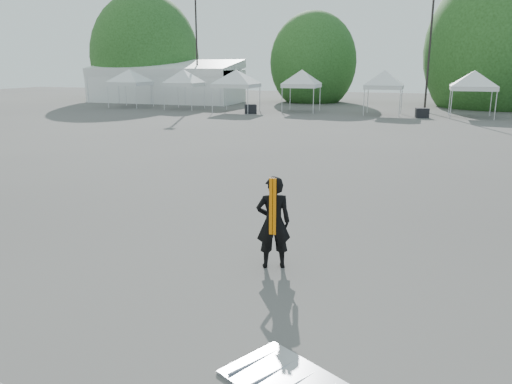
% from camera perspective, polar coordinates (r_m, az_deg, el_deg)
% --- Properties ---
extents(ground, '(120.00, 120.00, 0.00)m').
position_cam_1_polar(ground, '(11.91, 2.91, -3.92)').
color(ground, '#474442').
rests_on(ground, ground).
extents(marquee, '(15.00, 6.25, 4.23)m').
position_cam_1_polar(marquee, '(52.30, -10.27, 12.23)').
color(marquee, silver).
rests_on(marquee, ground).
extents(light_pole_west, '(0.60, 0.25, 10.30)m').
position_cam_1_polar(light_pole_west, '(49.61, -6.81, 16.64)').
color(light_pole_west, black).
rests_on(light_pole_west, ground).
extents(light_pole_east, '(0.60, 0.25, 9.80)m').
position_cam_1_polar(light_pole_east, '(42.93, 19.29, 15.99)').
color(light_pole_east, black).
rests_on(light_pole_east, ground).
extents(tree_far_w, '(4.80, 4.80, 7.30)m').
position_cam_1_polar(tree_far_w, '(56.86, -12.56, 14.86)').
color(tree_far_w, '#382314').
rests_on(tree_far_w, ground).
extents(tree_mid_w, '(4.16, 4.16, 6.33)m').
position_cam_1_polar(tree_mid_w, '(52.07, 6.55, 14.51)').
color(tree_mid_w, '#382314').
rests_on(tree_mid_w, ground).
extents(tree_mid_e, '(5.12, 5.12, 7.79)m').
position_cam_1_polar(tree_mid_e, '(50.26, 26.25, 14.22)').
color(tree_mid_e, '#382314').
rests_on(tree_mid_e, ground).
extents(tent_a, '(4.29, 4.29, 3.88)m').
position_cam_1_polar(tent_a, '(46.67, -14.27, 13.12)').
color(tent_a, silver).
rests_on(tent_a, ground).
extents(tent_b, '(3.89, 3.89, 3.88)m').
position_cam_1_polar(tent_b, '(43.74, -8.27, 13.35)').
color(tent_b, silver).
rests_on(tent_b, ground).
extents(tent_c, '(4.51, 4.51, 3.88)m').
position_cam_1_polar(tent_c, '(40.87, -2.27, 13.42)').
color(tent_c, silver).
rests_on(tent_c, ground).
extents(tent_d, '(3.87, 3.87, 3.88)m').
position_cam_1_polar(tent_d, '(41.02, 5.27, 13.38)').
color(tent_d, silver).
rests_on(tent_d, ground).
extents(tent_e, '(3.93, 3.93, 3.88)m').
position_cam_1_polar(tent_e, '(39.57, 14.51, 12.96)').
color(tent_e, silver).
rests_on(tent_e, ground).
extents(tent_f, '(4.33, 4.33, 3.88)m').
position_cam_1_polar(tent_f, '(39.58, 23.71, 12.23)').
color(tent_f, silver).
rests_on(tent_f, ground).
extents(man, '(0.76, 0.64, 1.77)m').
position_cam_1_polar(man, '(9.29, 2.00, -3.47)').
color(man, black).
rests_on(man, ground).
extents(crate_west, '(1.09, 0.99, 0.69)m').
position_cam_1_polar(crate_west, '(39.49, -0.62, 9.46)').
color(crate_west, black).
rests_on(crate_west, ground).
extents(crate_mid, '(1.00, 0.84, 0.69)m').
position_cam_1_polar(crate_mid, '(38.17, 18.45, 8.57)').
color(crate_mid, black).
rests_on(crate_mid, ground).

